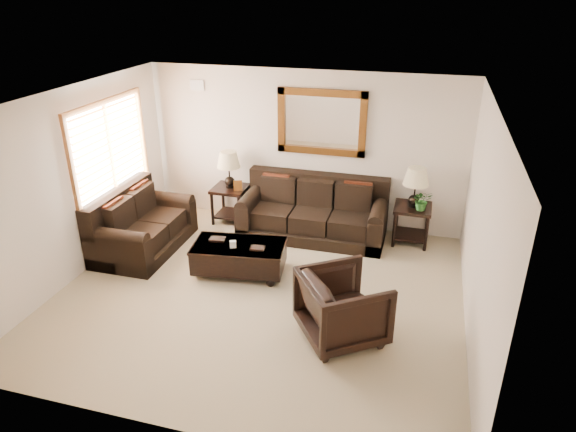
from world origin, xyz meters
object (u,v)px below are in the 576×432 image
(sofa, at_px, (314,215))
(armchair, at_px, (343,304))
(end_table_left, at_px, (229,176))
(loveseat, at_px, (140,228))
(end_table_right, at_px, (414,195))
(coffee_table, at_px, (239,255))

(sofa, height_order, armchair, sofa)
(end_table_left, bearing_deg, sofa, -5.13)
(sofa, bearing_deg, loveseat, -154.13)
(sofa, bearing_deg, end_table_right, 4.97)
(sofa, xyz_separation_m, end_table_left, (-1.56, 0.14, 0.49))
(loveseat, distance_m, armchair, 3.81)
(end_table_left, height_order, armchair, end_table_left)
(sofa, height_order, end_table_right, end_table_right)
(coffee_table, relative_size, armchair, 1.52)
(armchair, bearing_deg, end_table_right, -48.25)
(loveseat, bearing_deg, coffee_table, -98.98)
(sofa, distance_m, end_table_left, 1.64)
(sofa, bearing_deg, armchair, -70.04)
(loveseat, bearing_deg, armchair, -111.60)
(sofa, height_order, end_table_left, end_table_left)
(sofa, xyz_separation_m, loveseat, (-2.58, -1.25, 0.00))
(end_table_right, bearing_deg, armchair, -103.29)
(sofa, bearing_deg, coffee_table, -116.88)
(end_table_right, height_order, armchair, end_table_right)
(end_table_left, relative_size, coffee_table, 0.91)
(end_table_right, relative_size, armchair, 1.38)
(sofa, distance_m, end_table_right, 1.70)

